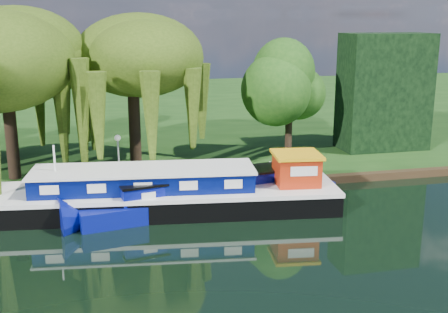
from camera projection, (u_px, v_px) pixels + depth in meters
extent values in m
plane|color=black|center=(120.00, 261.00, 22.69)|extent=(120.00, 120.00, 0.00)
cube|color=#14340E|center=(103.00, 114.00, 54.74)|extent=(120.00, 52.00, 0.45)
cube|color=black|center=(164.00, 203.00, 28.34)|extent=(17.77, 5.89, 1.16)
cube|color=silver|center=(164.00, 190.00, 28.18)|extent=(17.87, 5.97, 0.21)
cube|color=#030D4C|center=(144.00, 180.00, 27.93)|extent=(11.06, 4.03, 0.92)
cube|color=silver|center=(143.00, 170.00, 27.80)|extent=(11.28, 4.25, 0.12)
cube|color=#A1240B|center=(296.00, 170.00, 28.69)|extent=(2.37, 2.37, 1.45)
cube|color=gold|center=(297.00, 155.00, 28.49)|extent=(2.63, 2.63, 0.15)
cylinder|color=silver|center=(55.00, 168.00, 27.31)|extent=(0.10, 0.10, 2.32)
cube|color=#060E6E|center=(212.00, 201.00, 28.81)|extent=(13.72, 4.59, 1.02)
cube|color=#060E6E|center=(212.00, 184.00, 28.58)|extent=(9.62, 3.32, 0.85)
cube|color=black|center=(212.00, 175.00, 28.47)|extent=(9.76, 3.45, 0.11)
cube|color=silver|center=(149.00, 196.00, 26.45)|extent=(0.68, 0.17, 0.36)
cube|color=silver|center=(196.00, 190.00, 27.35)|extent=(0.68, 0.17, 0.36)
cube|color=silver|center=(240.00, 185.00, 28.25)|extent=(0.68, 0.17, 0.36)
cube|color=silver|center=(281.00, 179.00, 29.15)|extent=(0.68, 0.17, 0.36)
cylinder|color=black|center=(11.00, 131.00, 31.92)|extent=(0.71, 0.71, 5.51)
ellipsoid|color=#2B430E|center=(4.00, 61.00, 30.95)|extent=(7.69, 7.69, 4.97)
cylinder|color=black|center=(135.00, 129.00, 33.67)|extent=(0.72, 0.72, 5.08)
ellipsoid|color=#2B430E|center=(132.00, 68.00, 32.76)|extent=(6.94, 6.94, 4.48)
cylinder|color=black|center=(289.00, 119.00, 36.92)|extent=(0.43, 0.43, 5.10)
ellipsoid|color=#184310|center=(290.00, 87.00, 36.40)|extent=(4.08, 4.08, 4.08)
cube|color=black|center=(384.00, 92.00, 38.96)|extent=(6.00, 3.00, 8.00)
cylinder|color=silver|center=(119.00, 160.00, 32.33)|extent=(0.10, 0.10, 2.20)
sphere|color=white|center=(118.00, 138.00, 32.02)|extent=(0.36, 0.36, 0.36)
cylinder|color=silver|center=(34.00, 185.00, 29.52)|extent=(0.16, 0.16, 1.00)
cylinder|color=silver|center=(167.00, 177.00, 31.04)|extent=(0.16, 0.16, 1.00)
cylinder|color=silver|center=(270.00, 170.00, 32.35)|extent=(0.16, 0.16, 1.00)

